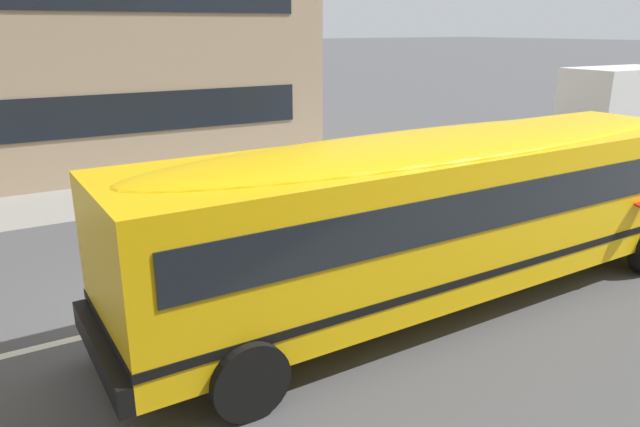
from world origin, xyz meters
TOP-DOWN VIEW (x-y plane):
  - ground_plane at (0.00, 0.00)m, footprint 400.00×400.00m
  - sidewalk_far at (0.00, 7.08)m, footprint 120.00×3.00m
  - lane_centreline at (0.00, 0.00)m, footprint 110.00×0.16m
  - school_bus at (4.08, -1.60)m, footprint 12.02×2.85m
  - box_truck at (18.80, 4.75)m, footprint 6.11×2.63m

SIDE VIEW (x-z plane):
  - ground_plane at x=0.00m, z-range 0.00..0.00m
  - lane_centreline at x=0.00m, z-range 0.00..0.01m
  - sidewalk_far at x=0.00m, z-range 0.00..0.01m
  - box_truck at x=18.80m, z-range 0.13..2.95m
  - school_bus at x=4.08m, z-range 0.25..2.93m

